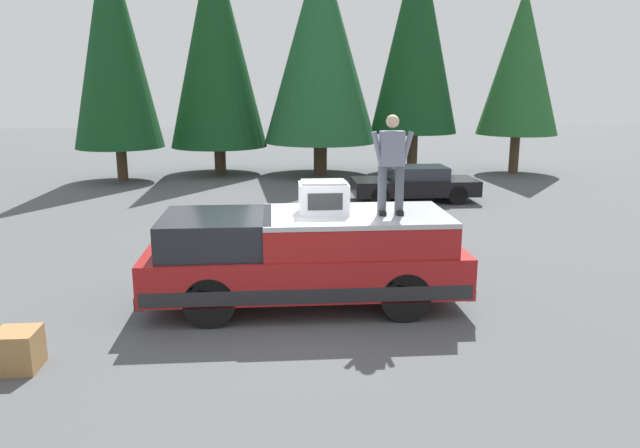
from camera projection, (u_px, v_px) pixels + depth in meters
The scene contains 11 objects.
ground_plane at pixel (284, 312), 10.44m from camera, with size 90.00×90.00×0.00m, color #4C4F51.
pickup_truck at pixel (306, 257), 10.60m from camera, with size 2.01×5.54×1.65m.
compressor_unit at pixel (324, 197), 10.45m from camera, with size 0.65×0.84×0.56m.
person_on_truck_bed at pixel (392, 162), 10.20m from camera, with size 0.29×0.72×1.69m.
parked_car_black at pixel (415, 184), 20.11m from camera, with size 1.64×4.10×1.16m.
wooden_crate at pixel (18, 350), 8.30m from camera, with size 0.56×0.56×0.56m, color olive.
conifer_far_left at pixel (521, 61), 25.54m from camera, with size 3.42×3.42×7.82m.
conifer_left at pixel (416, 33), 25.46m from camera, with size 3.71×3.71×10.05m.
conifer_center_left at pixel (320, 45), 25.06m from camera, with size 4.76×4.76×9.44m.
conifer_center_right at pixel (216, 42), 25.23m from camera, with size 4.09×4.09×9.89m.
conifer_right at pixel (113, 39), 23.21m from camera, with size 3.44×3.44×9.63m.
Camera 1 is at (-9.84, 0.17, 3.85)m, focal length 34.01 mm.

